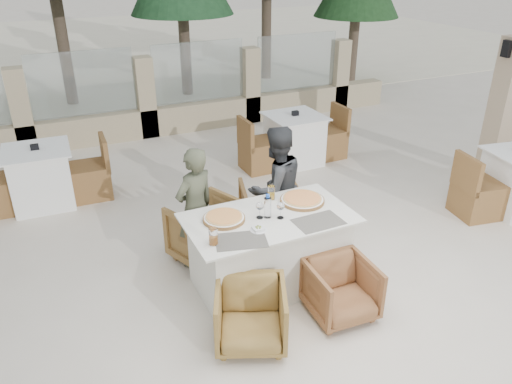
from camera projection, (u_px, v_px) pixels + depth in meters
name	position (u px, v px, depth m)	size (l,w,h in m)	color
ground	(266.00, 281.00, 5.09)	(80.00, 80.00, 0.00)	beige
sand_patch	(80.00, 49.00, 16.46)	(30.00, 16.00, 0.01)	#F2E8C6
perimeter_wall_far	(145.00, 92.00, 8.63)	(10.00, 0.34, 1.60)	tan
lantern_pillar	(502.00, 109.00, 7.05)	(0.34, 0.34, 2.00)	tan
dining_table	(269.00, 251.00, 4.89)	(1.60, 0.90, 0.77)	silver
placemat_near_left	(241.00, 240.00, 4.35)	(0.45, 0.30, 0.00)	#5C574F
placemat_near_right	(318.00, 222.00, 4.64)	(0.45, 0.30, 0.00)	#615C53
pizza_left	(224.00, 218.00, 4.66)	(0.40, 0.40, 0.05)	#CF571C
pizza_right	(302.00, 199.00, 4.99)	(0.44, 0.44, 0.06)	#DF521E
water_bottle	(268.00, 206.00, 4.67)	(0.07, 0.07, 0.24)	silver
wine_glass_centre	(260.00, 209.00, 4.67)	(0.08, 0.08, 0.18)	white
wine_glass_near	(281.00, 209.00, 4.67)	(0.08, 0.08, 0.18)	silver
beer_glass_left	(213.00, 236.00, 4.26)	(0.08, 0.08, 0.16)	orange
beer_glass_right	(271.00, 193.00, 5.03)	(0.07, 0.07, 0.14)	gold
olive_dish	(258.00, 228.00, 4.49)	(0.11, 0.11, 0.04)	silver
armchair_far_left	(210.00, 232.00, 5.32)	(0.71, 0.73, 0.66)	olive
armchair_far_right	(270.00, 209.00, 5.84)	(0.66, 0.68, 0.62)	olive
armchair_near_left	(251.00, 315.00, 4.21)	(0.59, 0.61, 0.55)	olive
armchair_near_right	(341.00, 290.00, 4.54)	(0.57, 0.59, 0.54)	brown
diner_left	(195.00, 209.00, 5.10)	(0.48, 0.32, 1.32)	#484C37
diner_right	(276.00, 188.00, 5.44)	(0.68, 0.53, 1.41)	#323436
bg_table_a	(41.00, 177.00, 6.45)	(1.64, 0.82, 0.77)	white
bg_table_b	(294.00, 139.00, 7.71)	(1.64, 0.82, 0.77)	white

